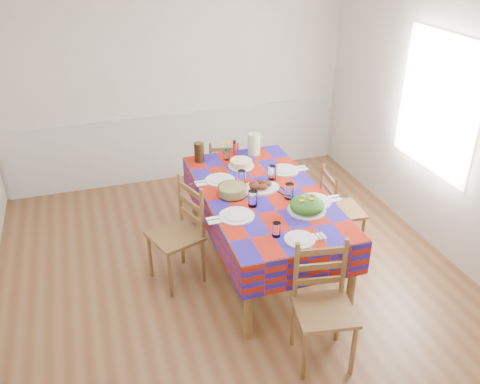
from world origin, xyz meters
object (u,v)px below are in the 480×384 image
object	(u,v)px
chair_left	(179,234)
meat_platter	(260,186)
green_pitcher	(254,144)
dining_table	(263,201)
chair_right	(339,210)
chair_near	(323,307)
tea_pitcher	(199,152)
chair_far	(224,172)

from	to	relation	value
chair_left	meat_platter	bearing A→B (deg)	75.32
meat_platter	green_pitcher	bearing A→B (deg)	74.59
dining_table	chair_right	world-z (taller)	chair_right
chair_near	chair_left	distance (m)	1.59
tea_pitcher	chair_right	bearing A→B (deg)	-34.87
green_pitcher	chair_far	bearing A→B (deg)	116.60
chair_near	chair_right	distance (m)	1.57
chair_near	green_pitcher	bearing A→B (deg)	94.37
chair_near	chair_far	size ratio (longest dim) A/B	1.20
green_pitcher	chair_near	xyz separation A→B (m)	(-0.21, -2.22, -0.44)
tea_pitcher	chair_near	world-z (taller)	tea_pitcher
dining_table	meat_platter	size ratio (longest dim) A/B	5.40
green_pitcher	chair_left	xyz separation A→B (m)	(-1.06, -0.87, -0.43)
chair_near	chair_left	size ratio (longest dim) A/B	0.99
dining_table	chair_near	size ratio (longest dim) A/B	2.08
green_pitcher	tea_pitcher	size ratio (longest dim) A/B	1.11
tea_pitcher	chair_far	bearing A→B (deg)	48.21
meat_platter	chair_left	size ratio (longest dim) A/B	0.38
green_pitcher	dining_table	bearing A→B (deg)	-103.52
green_pitcher	chair_right	xyz separation A→B (m)	(0.63, -0.89, -0.47)
chair_right	chair_near	bearing A→B (deg)	153.21
chair_right	tea_pitcher	bearing A→B (deg)	60.46
tea_pitcher	chair_far	xyz separation A→B (m)	(0.41, 0.45, -0.51)
chair_left	green_pitcher	bearing A→B (deg)	110.47
chair_left	chair_far	bearing A→B (deg)	128.59
meat_platter	dining_table	bearing A→B (deg)	-83.60
meat_platter	chair_near	size ratio (longest dim) A/B	0.38
tea_pitcher	dining_table	bearing A→B (deg)	-64.77
chair_right	dining_table	bearing A→B (deg)	95.60
meat_platter	chair_far	xyz separation A→B (m)	(0.00, 1.25, -0.43)
green_pitcher	chair_far	xyz separation A→B (m)	(-0.22, 0.45, -0.52)
green_pitcher	tea_pitcher	xyz separation A→B (m)	(-0.63, -0.01, -0.01)
meat_platter	chair_far	distance (m)	1.33
meat_platter	chair_left	distance (m)	0.90
dining_table	chair_near	bearing A→B (deg)	-89.66
dining_table	chair_right	bearing A→B (deg)	0.27
chair_far	chair_left	size ratio (longest dim) A/B	0.83
chair_far	chair_left	distance (m)	1.56
chair_near	chair_far	distance (m)	2.66
dining_table	chair_far	world-z (taller)	chair_far
chair_left	chair_right	distance (m)	1.69
meat_platter	green_pitcher	world-z (taller)	green_pitcher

